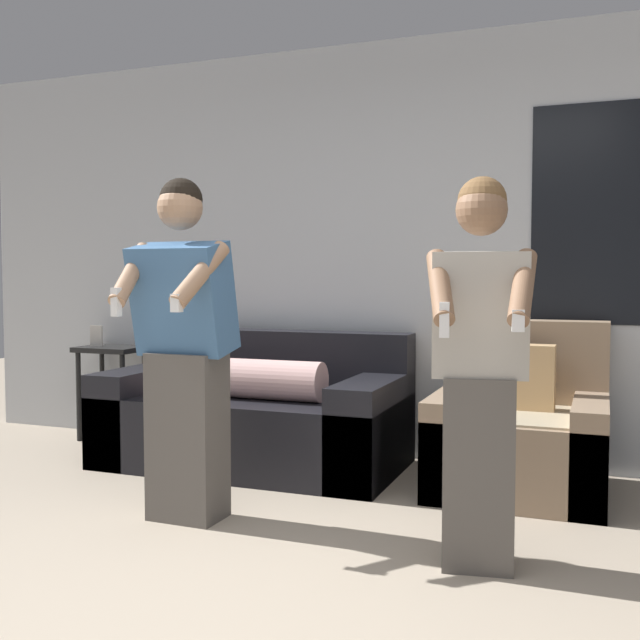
% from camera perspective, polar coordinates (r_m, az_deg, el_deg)
% --- Properties ---
extents(wall_back, '(6.73, 0.07, 2.70)m').
position_cam_1_polar(wall_back, '(4.88, 7.33, 5.29)').
color(wall_back, silver).
rests_on(wall_back, ground_plane).
extents(couch, '(1.85, 0.96, 0.83)m').
position_cam_1_polar(couch, '(4.77, -4.95, -7.32)').
color(couch, black).
rests_on(couch, ground_plane).
extents(armchair, '(0.92, 0.92, 0.93)m').
position_cam_1_polar(armchair, '(4.36, 15.00, -8.38)').
color(armchair, '#937A60').
rests_on(armchair, ground_plane).
extents(side_table, '(0.46, 0.35, 0.83)m').
position_cam_1_polar(side_table, '(5.64, -15.62, -3.32)').
color(side_table, black).
rests_on(side_table, ground_plane).
extents(person_left, '(0.52, 0.50, 1.65)m').
position_cam_1_polar(person_left, '(3.67, -10.31, -2.31)').
color(person_left, '#56514C').
rests_on(person_left, ground_plane).
extents(person_right, '(0.44, 0.50, 1.58)m').
position_cam_1_polar(person_right, '(3.09, 12.07, -3.76)').
color(person_right, '#56514C').
rests_on(person_right, ground_plane).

